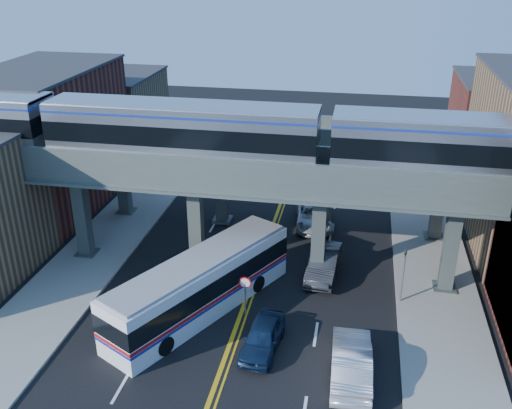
% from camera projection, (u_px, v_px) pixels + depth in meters
% --- Properties ---
extents(ground, '(120.00, 120.00, 0.00)m').
position_uv_depth(ground, '(229.00, 347.00, 30.63)').
color(ground, black).
rests_on(ground, ground).
extents(sidewalk_west, '(5.00, 70.00, 0.16)m').
position_uv_depth(sidewalk_west, '(106.00, 241.00, 41.48)').
color(sidewalk_west, gray).
rests_on(sidewalk_west, ground).
extents(sidewalk_east, '(5.00, 70.00, 0.16)m').
position_uv_depth(sidewalk_east, '(433.00, 271.00, 37.62)').
color(sidewalk_east, gray).
rests_on(sidewalk_east, ground).
extents(building_west_b, '(8.00, 14.00, 11.00)m').
position_uv_depth(building_west_b, '(49.00, 140.00, 45.79)').
color(building_west_b, maroon).
rests_on(building_west_b, ground).
extents(building_west_c, '(8.00, 10.00, 8.00)m').
position_uv_depth(building_west_c, '(116.00, 115.00, 58.04)').
color(building_west_c, olive).
rests_on(building_west_c, ground).
extents(building_east_c, '(8.00, 10.00, 9.00)m').
position_uv_depth(building_east_c, '(499.00, 130.00, 51.62)').
color(building_east_c, maroon).
rests_on(building_east_c, ground).
extents(elevated_viaduct_near, '(52.00, 3.60, 7.40)m').
position_uv_depth(elevated_viaduct_near, '(256.00, 181.00, 35.12)').
color(elevated_viaduct_near, '#45514D').
rests_on(elevated_viaduct_near, ground).
extents(elevated_viaduct_far, '(52.00, 3.60, 7.40)m').
position_uv_depth(elevated_viaduct_far, '(274.00, 145.00, 41.38)').
color(elevated_viaduct_far, '#45514D').
rests_on(elevated_viaduct_far, ground).
extents(transit_train, '(51.45, 3.23, 3.77)m').
position_uv_depth(transit_train, '(182.00, 131.00, 34.67)').
color(transit_train, black).
rests_on(transit_train, elevated_viaduct_near).
extents(stop_sign, '(0.76, 0.09, 2.63)m').
position_uv_depth(stop_sign, '(245.00, 290.00, 32.54)').
color(stop_sign, slate).
rests_on(stop_sign, ground).
extents(traffic_signal, '(0.15, 0.18, 4.10)m').
position_uv_depth(traffic_signal, '(403.00, 270.00, 33.51)').
color(traffic_signal, slate).
rests_on(traffic_signal, ground).
extents(transit_bus, '(8.68, 12.79, 3.34)m').
position_uv_depth(transit_bus, '(201.00, 285.00, 33.11)').
color(transit_bus, white).
rests_on(transit_bus, ground).
extents(car_lane_a, '(2.17, 4.58, 1.51)m').
position_uv_depth(car_lane_a, '(263.00, 337.00, 30.22)').
color(car_lane_a, '#11223E').
rests_on(car_lane_a, ground).
extents(car_lane_b, '(2.16, 5.30, 1.71)m').
position_uv_depth(car_lane_b, '(324.00, 263.00, 37.05)').
color(car_lane_b, '#2A2A2C').
rests_on(car_lane_b, ground).
extents(car_lane_c, '(3.22, 5.90, 1.57)m').
position_uv_depth(car_lane_c, '(313.00, 215.00, 43.86)').
color(car_lane_c, silver).
rests_on(car_lane_c, ground).
extents(car_lane_d, '(2.60, 5.23, 1.46)m').
position_uv_depth(car_lane_d, '(307.00, 183.00, 49.96)').
color(car_lane_d, '#9B9BA0').
rests_on(car_lane_d, ground).
extents(car_parked_curb, '(2.11, 5.60, 1.83)m').
position_uv_depth(car_parked_curb, '(351.00, 362.00, 28.21)').
color(car_parked_curb, '#BCBBC0').
rests_on(car_parked_curb, ground).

